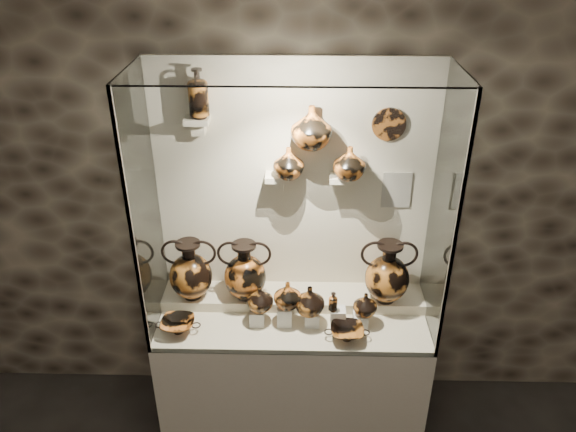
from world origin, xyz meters
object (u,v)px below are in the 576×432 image
object	(u,v)px
lekythos_small	(333,301)
ovoid_vase_a	(289,163)
amphora_mid	(245,271)
jug_e	(365,304)
amphora_left	(190,270)
jug_c	(310,300)
ovoid_vase_b	(311,127)
lekythos_tall	(198,91)
ovoid_vase_c	(350,163)
jug_b	(288,295)
amphora_right	(388,272)
kylix_right	(347,332)
jug_a	(260,298)
kylix_left	(178,325)

from	to	relation	value
lekythos_small	ovoid_vase_a	bearing A→B (deg)	144.09
amphora_mid	jug_e	distance (m)	0.78
amphora_left	jug_c	world-z (taller)	amphora_left
ovoid_vase_b	lekythos_tall	bearing A→B (deg)	179.58
amphora_mid	ovoid_vase_c	bearing A→B (deg)	21.22
ovoid_vase_a	jug_b	bearing A→B (deg)	-73.80
jug_b	ovoid_vase_c	distance (m)	0.88
amphora_right	kylix_right	world-z (taller)	amphora_right
jug_a	kylix_left	bearing A→B (deg)	-177.64
jug_c	ovoid_vase_a	size ratio (longest dim) A/B	1.03
kylix_right	ovoid_vase_a	world-z (taller)	ovoid_vase_a
jug_e	lekythos_small	bearing A→B (deg)	-151.43
jug_a	jug_b	xyz separation A→B (m)	(0.17, -0.00, 0.03)
amphora_right	lekythos_tall	bearing A→B (deg)	178.68
amphora_mid	jug_b	distance (m)	0.33
jug_e	lekythos_small	world-z (taller)	lekythos_small
amphora_left	kylix_right	distance (m)	1.05
jug_c	jug_e	world-z (taller)	jug_c
lekythos_tall	ovoid_vase_a	xyz separation A→B (m)	(0.50, -0.03, -0.41)
kylix_right	lekythos_tall	world-z (taller)	lekythos_tall
jug_b	amphora_mid	bearing A→B (deg)	140.60
ovoid_vase_a	ovoid_vase_b	xyz separation A→B (m)	(0.13, -0.03, 0.23)
amphora_mid	lekythos_tall	size ratio (longest dim) A/B	1.31
amphora_left	ovoid_vase_c	bearing A→B (deg)	-19.55
lekythos_small	ovoid_vase_c	xyz separation A→B (m)	(0.08, 0.26, 0.79)
jug_c	ovoid_vase_b	distance (m)	1.05
amphora_right	jug_b	bearing A→B (deg)	-160.81
amphora_mid	amphora_right	bearing A→B (deg)	14.70
amphora_mid	lekythos_tall	bearing A→B (deg)	171.41
kylix_left	ovoid_vase_b	xyz separation A→B (m)	(0.79, 0.32, 1.16)
kylix_right	ovoid_vase_b	distance (m)	1.23
amphora_left	lekythos_small	xyz separation A→B (m)	(0.89, -0.19, -0.08)
kylix_left	jug_e	bearing A→B (deg)	-3.30
lekythos_small	kylix_right	distance (m)	0.20
lekythos_tall	ovoid_vase_c	bearing A→B (deg)	-6.90
amphora_left	ovoid_vase_c	size ratio (longest dim) A/B	2.08
jug_a	ovoid_vase_c	xyz separation A→B (m)	(0.52, 0.24, 0.80)
jug_b	lekythos_small	xyz separation A→B (m)	(0.28, -0.02, -0.02)
amphora_left	ovoid_vase_b	size ratio (longest dim) A/B	1.69
ovoid_vase_a	kylix_right	bearing A→B (deg)	-30.71
amphora_right	ovoid_vase_a	size ratio (longest dim) A/B	2.25
ovoid_vase_b	jug_b	bearing A→B (deg)	-115.57
jug_e	jug_c	bearing A→B (deg)	-155.31
jug_c	ovoid_vase_a	distance (m)	0.85
kylix_left	amphora_right	bearing A→B (deg)	3.50
jug_b	ovoid_vase_a	size ratio (longest dim) A/B	0.95
amphora_mid	ovoid_vase_b	size ratio (longest dim) A/B	1.66
jug_e	ovoid_vase_a	bearing A→B (deg)	175.65
lekythos_small	lekythos_tall	world-z (taller)	lekythos_tall
amphora_right	kylix_right	distance (m)	0.46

